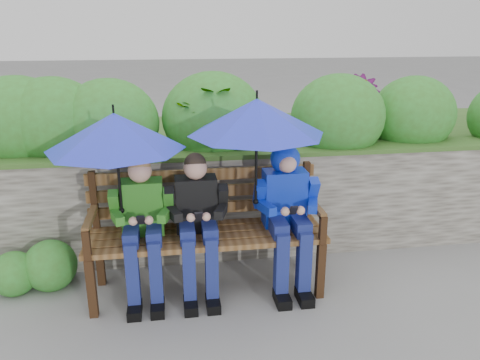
{
  "coord_description": "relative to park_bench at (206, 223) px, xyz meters",
  "views": [
    {
      "loc": [
        -0.54,
        -3.38,
        2.1
      ],
      "look_at": [
        0.0,
        0.1,
        0.95
      ],
      "focal_mm": 35.0,
      "sensor_mm": 36.0,
      "label": 1
    }
  ],
  "objects": [
    {
      "name": "ground",
      "position": [
        0.28,
        -0.16,
        -0.57
      ],
      "size": [
        60.0,
        60.0,
        0.0
      ],
      "primitive_type": "plane",
      "color": "slate",
      "rests_on": "ground"
    },
    {
      "name": "garden_backdrop",
      "position": [
        0.23,
        1.41,
        0.09
      ],
      "size": [
        8.0,
        2.84,
        1.75
      ],
      "color": "#565148",
      "rests_on": "ground"
    },
    {
      "name": "park_bench",
      "position": [
        0.0,
        0.0,
        0.0
      ],
      "size": [
        1.91,
        0.56,
        1.01
      ],
      "color": "black",
      "rests_on": "ground"
    },
    {
      "name": "boy_left",
      "position": [
        -0.5,
        -0.09,
        0.09
      ],
      "size": [
        0.49,
        0.57,
        1.16
      ],
      "color": "#248724",
      "rests_on": "ground"
    },
    {
      "name": "boy_middle",
      "position": [
        -0.07,
        -0.09,
        0.09
      ],
      "size": [
        0.5,
        0.57,
        1.17
      ],
      "color": "black",
      "rests_on": "ground"
    },
    {
      "name": "boy_right",
      "position": [
        0.66,
        -0.08,
        0.15
      ],
      "size": [
        0.52,
        0.63,
        1.21
      ],
      "color": "#0930B4",
      "rests_on": "ground"
    },
    {
      "name": "umbrella_left",
      "position": [
        -0.65,
        -0.09,
        0.81
      ],
      "size": [
        1.03,
        1.03,
        0.84
      ],
      "color": "#1F2ED6",
      "rests_on": "ground"
    },
    {
      "name": "umbrella_right",
      "position": [
        0.4,
        -0.11,
        0.89
      ],
      "size": [
        1.06,
        1.06,
        0.9
      ],
      "color": "#1F2ED6",
      "rests_on": "ground"
    }
  ]
}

